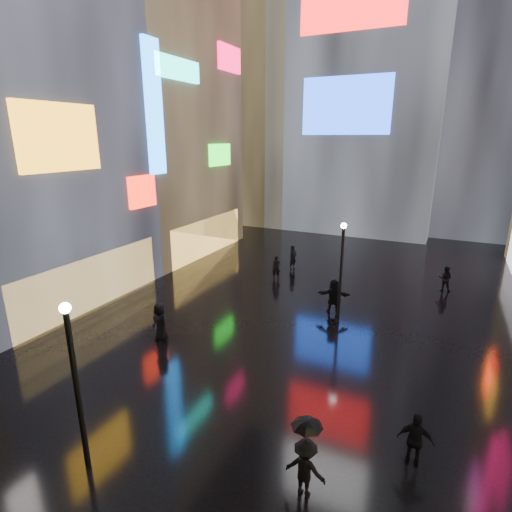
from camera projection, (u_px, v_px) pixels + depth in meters
The scene contains 17 objects.
ground at pixel (315, 303), 23.33m from camera, with size 140.00×140.00×0.00m, color black.
building_left_mid at pixel (4, 85), 21.35m from camera, with size 10.28×12.70×24.00m.
building_left_far at pixel (152, 115), 32.00m from camera, with size 10.28×12.00×22.00m.
tower_main at pixel (369, 13), 39.27m from camera, with size 16.00×14.20×42.00m.
tower_flank_right at pixel (500, 51), 37.20m from camera, with size 12.00×12.00×34.00m, color black.
tower_flank_left at pixel (259, 102), 44.42m from camera, with size 10.00×10.00×26.00m, color black.
lamp_near at pixel (76, 379), 10.90m from camera, with size 0.30×0.30×5.20m.
lamp_far at pixel (341, 266), 20.46m from camera, with size 0.30×0.30×5.20m.
pedestrian_2 at pixel (305, 468), 10.57m from camera, with size 1.12×0.64×1.73m, color black.
pedestrian_3 at pixel (416, 440), 11.55m from camera, with size 1.01×0.42×1.73m, color black.
pedestrian_4 at pixel (160, 322), 18.76m from camera, with size 0.92×0.60×1.88m, color black.
pedestrian_5 at pixel (334, 296), 21.77m from camera, with size 1.77×0.56×1.91m, color black.
pedestrian_6 at pixel (276, 268), 27.04m from camera, with size 0.58×0.38×1.58m, color black.
pedestrian_7 at pixel (445, 279), 24.93m from camera, with size 0.78×0.60×1.59m, color black.
umbrella_1 at pixel (307, 430), 10.23m from camera, with size 0.79×0.79×0.69m, color black.
umbrella_2 at pixel (158, 295), 18.37m from camera, with size 0.91×0.93×0.83m, color black.
pedestrian_8 at pixel (293, 258), 29.00m from camera, with size 0.65×0.42×1.77m, color black.
Camera 1 is at (6.21, -0.95, 9.28)m, focal length 28.00 mm.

